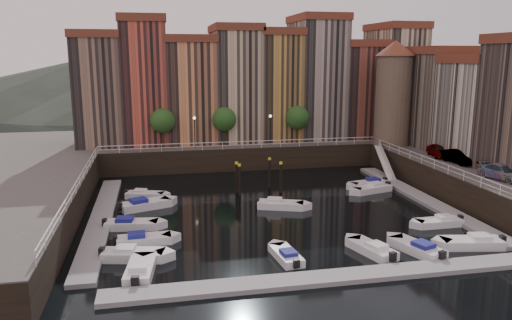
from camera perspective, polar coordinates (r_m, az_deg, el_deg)
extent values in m
plane|color=black|center=(50.18, 1.64, -5.37)|extent=(200.00, 200.00, 0.00)
cube|color=black|center=(74.68, -2.91, 1.56)|extent=(80.00, 20.00, 3.00)
cube|color=gray|center=(48.23, -17.28, -6.42)|extent=(2.00, 28.00, 0.35)
cube|color=gray|center=(55.14, 18.55, -4.22)|extent=(2.00, 28.00, 0.35)
cube|color=gray|center=(34.88, 8.20, -13.19)|extent=(30.00, 2.00, 0.35)
cone|color=#2D382D|center=(157.98, -18.68, 8.42)|extent=(80.00, 80.00, 14.00)
cone|color=#2D382D|center=(157.57, -5.83, 9.70)|extent=(100.00, 100.00, 18.00)
cone|color=#2D382D|center=(164.98, 6.52, 8.74)|extent=(70.00, 70.00, 12.00)
cube|color=#826653|center=(70.66, -17.38, 7.39)|extent=(6.00, 10.00, 14.00)
cube|color=brown|center=(70.53, -17.76, 13.47)|extent=(6.30, 10.30, 1.00)
cube|color=#C14E3C|center=(70.26, -12.59, 8.44)|extent=(5.80, 10.00, 16.00)
cube|color=brown|center=(70.30, -12.91, 15.37)|extent=(6.10, 10.30, 1.00)
cube|color=#DB8959|center=(70.51, -7.50, 7.62)|extent=(6.50, 10.00, 13.50)
cube|color=brown|center=(70.35, -7.66, 13.52)|extent=(6.80, 10.30, 1.00)
cube|color=#CCB290|center=(71.20, -2.36, 8.35)|extent=(6.20, 10.00, 15.00)
cube|color=brown|center=(71.16, -2.42, 14.80)|extent=(6.50, 10.30, 1.00)
cube|color=#B98C44|center=(72.40, 2.30, 8.22)|extent=(5.60, 10.00, 14.50)
cube|color=brown|center=(72.31, 2.36, 14.35)|extent=(5.90, 10.30, 1.00)
cube|color=#A29387|center=(74.00, 6.88, 9.00)|extent=(6.40, 10.00, 16.50)
cube|color=brown|center=(74.09, 7.06, 15.77)|extent=(6.70, 10.30, 1.00)
cube|color=brown|center=(76.29, 11.31, 7.62)|extent=(6.00, 10.00, 13.00)
cube|color=brown|center=(76.12, 11.53, 12.88)|extent=(6.30, 10.30, 1.00)
cube|color=beige|center=(78.71, 15.39, 8.46)|extent=(5.90, 10.00, 15.50)
cube|color=brown|center=(78.71, 15.73, 14.46)|extent=(6.20, 10.30, 1.00)
cube|color=#77695A|center=(69.87, 21.08, 6.27)|extent=(9.00, 8.00, 12.00)
cube|color=brown|center=(69.62, 21.49, 11.60)|extent=(9.30, 8.30, 1.00)
cube|color=beige|center=(63.35, 24.91, 5.01)|extent=(9.00, 8.00, 11.00)
cube|color=brown|center=(63.03, 25.40, 10.42)|extent=(9.30, 8.30, 1.00)
cylinder|color=#6B5B4C|center=(68.81, 15.36, 6.57)|extent=(4.60, 4.60, 12.00)
cone|color=brown|center=(68.57, 15.68, 12.23)|extent=(5.20, 5.20, 2.00)
cylinder|color=black|center=(65.72, -10.55, 2.34)|extent=(0.30, 0.30, 2.40)
sphere|color=#1E4719|center=(65.38, -10.63, 4.41)|extent=(3.20, 3.20, 3.20)
cylinder|color=black|center=(66.33, -3.62, 2.60)|extent=(0.30, 0.30, 2.40)
sphere|color=#1E4719|center=(65.99, -3.65, 4.66)|extent=(3.20, 3.20, 3.20)
cylinder|color=black|center=(68.41, 4.71, 2.87)|extent=(0.30, 0.30, 2.40)
sphere|color=#1E4719|center=(68.08, 4.74, 4.86)|extent=(3.20, 3.20, 3.20)
cylinder|color=black|center=(64.80, -7.02, 3.03)|extent=(0.12, 0.12, 4.00)
sphere|color=#FFD88C|center=(64.52, -7.06, 4.79)|extent=(0.36, 0.36, 0.36)
cylinder|color=black|center=(66.33, 1.64, 3.32)|extent=(0.12, 0.12, 4.00)
sphere|color=#FFD88C|center=(66.06, 1.65, 5.03)|extent=(0.36, 0.36, 0.36)
cube|color=white|center=(64.54, -1.59, 2.13)|extent=(36.00, 0.08, 0.08)
cube|color=white|center=(64.61, -1.58, 1.74)|extent=(36.00, 0.06, 0.06)
cube|color=white|center=(55.18, 20.43, -0.30)|extent=(0.08, 34.00, 0.08)
cube|color=white|center=(55.27, 20.40, -0.75)|extent=(0.06, 34.00, 0.06)
cube|color=white|center=(47.45, -19.73, -2.14)|extent=(0.08, 34.00, 0.08)
cube|color=white|center=(47.56, -19.69, -2.67)|extent=(0.06, 34.00, 0.06)
cube|color=white|center=(64.59, 14.50, -0.22)|extent=(2.78, 8.26, 2.81)
cube|color=white|center=(64.49, 14.52, 0.21)|extent=(1.93, 8.32, 3.65)
cylinder|color=black|center=(53.88, -1.90, -2.50)|extent=(0.32, 0.32, 3.60)
cylinder|color=yellow|center=(53.45, -1.91, -0.58)|extent=(0.36, 0.36, 0.25)
cylinder|color=black|center=(54.89, -2.23, -2.23)|extent=(0.32, 0.32, 3.60)
cylinder|color=yellow|center=(54.47, -2.25, -0.34)|extent=(0.36, 0.36, 0.25)
cylinder|color=black|center=(54.88, 2.85, -2.24)|extent=(0.32, 0.32, 3.60)
cylinder|color=yellow|center=(54.46, 2.87, -0.35)|extent=(0.36, 0.36, 0.25)
cylinder|color=black|center=(57.04, 1.55, -1.68)|extent=(0.32, 0.32, 3.60)
cylinder|color=yellow|center=(56.63, 1.56, 0.14)|extent=(0.36, 0.36, 0.25)
cube|color=white|center=(38.76, -13.80, -10.56)|extent=(4.80, 2.68, 0.77)
cube|color=white|center=(38.74, -14.74, -9.88)|extent=(1.67, 1.52, 0.51)
cube|color=black|center=(39.31, -17.22, -10.03)|extent=(0.46, 0.58, 0.72)
cube|color=white|center=(41.61, -12.66, -8.94)|extent=(4.35, 1.85, 0.73)
cube|color=navy|center=(41.46, -13.50, -8.42)|extent=(1.41, 1.23, 0.49)
cube|color=black|center=(41.56, -15.79, -8.78)|extent=(0.36, 0.50, 0.68)
cube|color=white|center=(45.36, -13.99, -7.22)|extent=(4.71, 2.41, 0.77)
cube|color=navy|center=(45.34, -14.79, -6.66)|extent=(1.60, 1.43, 0.51)
cube|color=black|center=(45.80, -16.92, -6.87)|extent=(0.43, 0.56, 0.72)
cube|color=white|center=(50.75, -12.52, -5.06)|extent=(5.25, 3.49, 0.83)
cube|color=navy|center=(50.40, -13.26, -4.62)|extent=(1.93, 1.80, 0.56)
cube|color=black|center=(49.93, -15.30, -5.15)|extent=(0.56, 0.66, 0.78)
cube|color=white|center=(54.50, -12.54, -3.95)|extent=(4.28, 2.66, 0.68)
cube|color=white|center=(54.56, -13.10, -3.51)|extent=(1.54, 1.42, 0.45)
cube|color=black|center=(55.12, -14.61, -3.63)|extent=(0.44, 0.53, 0.64)
cube|color=white|center=(43.35, 23.39, -8.76)|extent=(4.95, 2.63, 0.80)
cube|color=white|center=(43.46, 24.21, -8.11)|extent=(1.70, 1.53, 0.53)
cube|color=black|center=(44.34, 26.33, -8.21)|extent=(0.46, 0.59, 0.75)
cube|color=white|center=(47.52, 20.13, -6.76)|extent=(4.16, 1.65, 0.71)
cube|color=white|center=(47.69, 20.74, -6.20)|extent=(1.33, 1.14, 0.47)
cube|color=black|center=(48.62, 22.32, -6.22)|extent=(0.33, 0.47, 0.66)
cube|color=white|center=(56.88, 13.07, -3.28)|extent=(4.79, 2.90, 0.76)
cube|color=white|center=(57.15, 13.56, -2.75)|extent=(1.71, 1.57, 0.51)
cube|color=black|center=(58.33, 14.83, -2.73)|extent=(0.48, 0.59, 0.71)
cube|color=white|center=(58.94, 12.74, -2.73)|extent=(4.67, 2.59, 0.75)
cube|color=navy|center=(59.19, 13.23, -2.24)|extent=(1.62, 1.47, 0.50)
cube|color=black|center=(60.25, 14.52, -2.26)|extent=(0.45, 0.56, 0.70)
cube|color=white|center=(36.26, -13.05, -12.13)|extent=(2.31, 4.78, 0.79)
cube|color=white|center=(35.51, -13.22, -11.84)|extent=(1.42, 1.60, 0.52)
cube|color=black|center=(33.99, -13.64, -13.37)|extent=(0.56, 0.43, 0.73)
cube|color=white|center=(37.83, 3.43, -10.87)|extent=(1.93, 4.04, 0.66)
cube|color=navy|center=(37.22, 3.75, -10.60)|extent=(1.19, 1.35, 0.44)
cube|color=black|center=(36.02, 4.65, -11.72)|extent=(0.47, 0.36, 0.62)
cube|color=white|center=(39.82, 13.04, -9.92)|extent=(2.88, 4.63, 0.74)
cube|color=white|center=(39.26, 13.65, -9.59)|extent=(1.54, 1.67, 0.49)
cube|color=black|center=(38.22, 15.35, -10.60)|extent=(0.57, 0.47, 0.69)
cube|color=white|center=(40.87, 17.87, -9.61)|extent=(3.15, 4.84, 0.77)
cube|color=navy|center=(40.33, 18.57, -9.24)|extent=(1.64, 1.77, 0.51)
cube|color=black|center=(39.39, 20.50, -10.22)|extent=(0.60, 0.51, 0.72)
imported|color=gray|center=(62.79, 20.13, 0.94)|extent=(2.64, 4.64, 1.49)
imported|color=gray|center=(59.67, 22.19, 0.26)|extent=(2.02, 4.75, 1.52)
imported|color=gray|center=(53.65, 26.35, -1.37)|extent=(2.95, 5.26, 1.44)
cube|color=white|center=(49.68, 2.84, -5.19)|extent=(4.81, 3.13, 0.76)
cube|color=white|center=(49.60, 2.14, -4.65)|extent=(1.75, 1.63, 0.51)
cube|color=black|center=(49.86, 0.15, -4.80)|extent=(0.51, 0.60, 0.71)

